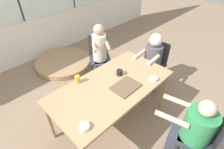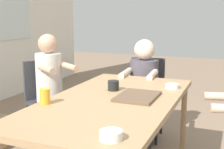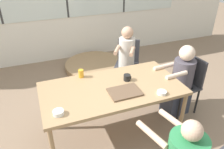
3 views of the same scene
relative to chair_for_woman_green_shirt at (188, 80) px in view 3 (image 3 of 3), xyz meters
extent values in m
plane|color=#8C725B|center=(-1.27, -0.10, -0.53)|extent=(16.00, 16.00, 0.00)
cube|color=tan|center=(-1.27, -0.10, 0.21)|extent=(1.73, 0.89, 0.04)
cylinder|color=tan|center=(-0.46, -0.50, -0.17)|extent=(0.05, 0.05, 0.72)
cylinder|color=tan|center=(-2.09, 0.29, -0.17)|extent=(0.05, 0.05, 0.72)
cylinder|color=tan|center=(-0.46, 0.29, -0.17)|extent=(0.05, 0.05, 0.72)
cube|color=#333338|center=(-0.09, -0.01, -0.08)|extent=(0.43, 0.43, 0.03)
cube|color=#333338|center=(0.09, 0.01, 0.14)|extent=(0.07, 0.38, 0.42)
cylinder|color=black|center=(-0.25, -0.19, -0.31)|extent=(0.03, 0.03, 0.43)
cylinder|color=black|center=(-0.27, 0.15, -0.31)|extent=(0.03, 0.03, 0.43)
cylinder|color=black|center=(0.09, -0.16, -0.31)|extent=(0.03, 0.03, 0.43)
cylinder|color=black|center=(0.06, 0.18, -0.31)|extent=(0.03, 0.03, 0.43)
cube|color=#333338|center=(-0.62, 0.89, -0.08)|extent=(0.55, 0.55, 0.03)
cube|color=#333338|center=(-0.52, 1.04, 0.14)|extent=(0.34, 0.24, 0.42)
cylinder|color=black|center=(-0.57, 0.65, -0.31)|extent=(0.03, 0.03, 0.43)
cylinder|color=black|center=(-0.85, 0.84, -0.31)|extent=(0.03, 0.03, 0.43)
cylinder|color=black|center=(-0.38, 0.93, -0.31)|extent=(0.03, 0.03, 0.43)
cylinder|color=black|center=(-0.67, 1.12, -0.31)|extent=(0.03, 0.03, 0.43)
cube|color=#333847|center=(-0.19, -0.02, -0.30)|extent=(0.39, 0.30, 0.46)
cylinder|color=#4C4751|center=(-0.13, -0.01, 0.15)|extent=(0.30, 0.30, 0.43)
sphere|color=beige|center=(-0.13, -0.01, 0.47)|extent=(0.22, 0.22, 0.22)
cylinder|color=beige|center=(-0.38, -0.17, 0.25)|extent=(0.34, 0.09, 0.06)
cylinder|color=beige|center=(-0.40, 0.10, 0.25)|extent=(0.34, 0.09, 0.06)
cube|color=#333847|center=(-0.67, 0.81, -0.30)|extent=(0.38, 0.40, 0.46)
cylinder|color=beige|center=(-0.64, 0.85, 0.19)|extent=(0.27, 0.27, 0.52)
sphere|color=tan|center=(-0.64, 0.85, 0.55)|extent=(0.20, 0.20, 0.20)
cylinder|color=tan|center=(-0.67, 0.60, 0.33)|extent=(0.21, 0.28, 0.06)
cylinder|color=tan|center=(-0.87, 0.73, 0.33)|extent=(0.21, 0.28, 0.06)
sphere|color=#DBB293|center=(-1.00, -1.22, 0.43)|extent=(0.18, 0.18, 0.18)
cylinder|color=#DBB293|center=(-1.22, -0.97, 0.24)|extent=(0.15, 0.38, 0.06)
cylinder|color=#DBB293|center=(-0.92, -0.90, 0.24)|extent=(0.15, 0.38, 0.06)
cube|color=brown|center=(-1.17, -0.27, 0.24)|extent=(0.37, 0.28, 0.02)
cylinder|color=black|center=(-1.03, -0.02, 0.27)|extent=(0.09, 0.09, 0.08)
torus|color=black|center=(-0.99, -0.02, 0.27)|extent=(0.01, 0.06, 0.06)
cylinder|color=gold|center=(-1.56, 0.27, 0.29)|extent=(0.07, 0.07, 0.11)
cylinder|color=white|center=(-1.97, -0.38, 0.26)|extent=(0.11, 0.11, 0.05)
cylinder|color=white|center=(-0.78, -0.44, 0.25)|extent=(0.11, 0.11, 0.03)
cylinder|color=tan|center=(-0.94, 1.82, -0.51)|extent=(1.23, 1.23, 0.03)
cylinder|color=tan|center=(-0.94, 1.82, -0.48)|extent=(1.25, 1.25, 0.03)
cylinder|color=tan|center=(-0.94, 1.82, -0.45)|extent=(1.23, 1.23, 0.03)
cylinder|color=tan|center=(-0.94, 1.82, -0.42)|extent=(1.25, 1.25, 0.03)
camera|label=1|loc=(-2.54, -1.36, 1.80)|focal=28.00mm
camera|label=2|loc=(-3.30, -0.93, 0.84)|focal=50.00mm
camera|label=3|loc=(-2.07, -2.20, 1.71)|focal=35.00mm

